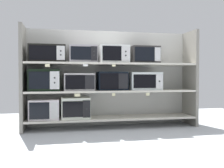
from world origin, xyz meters
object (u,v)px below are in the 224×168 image
Objects in this scene: microwave_0 at (44,109)px; microwave_5 at (144,81)px; microwave_4 at (112,81)px; microwave_2 at (45,80)px; microwave_7 at (83,54)px; microwave_3 at (79,82)px; microwave_6 at (47,54)px; microwave_1 at (76,108)px; microwave_8 at (114,54)px; microwave_9 at (144,55)px.

microwave_5 reaches higher than microwave_0.
microwave_2 is at bearing 179.99° from microwave_4.
microwave_0 is 1.05× the size of microwave_7.
microwave_7 reaches higher than microwave_3.
microwave_6 is at bearing -179.98° from microwave_7.
microwave_1 is at bearing 179.97° from microwave_4.
microwave_0 is 1.05m from microwave_7.
microwave_4 is 0.56m from microwave_5.
microwave_7 reaches higher than microwave_1.
microwave_5 is at bearing 0.01° from microwave_6.
microwave_4 reaches higher than microwave_1.
microwave_5 is at bearing 0.00° from microwave_7.
microwave_4 is 1.11× the size of microwave_7.
microwave_7 reaches higher than microwave_5.
microwave_3 reaches higher than microwave_0.
microwave_1 is 0.97× the size of microwave_8.
microwave_8 is (1.10, 0.00, 0.87)m from microwave_0.
microwave_5 is at bearing 0.01° from microwave_3.
microwave_8 reaches higher than microwave_5.
microwave_1 is 0.42m from microwave_3.
microwave_1 is 0.94× the size of microwave_3.
microwave_0 is 0.95× the size of microwave_3.
microwave_2 is at bearing 179.70° from microwave_6.
microwave_4 is at bearing 180.00° from microwave_9.
microwave_0 is at bearing -180.00° from microwave_8.
microwave_4 reaches higher than microwave_0.
microwave_4 is (0.59, -0.00, 0.43)m from microwave_1.
microwave_6 is 1.05m from microwave_8.
microwave_2 is 0.98× the size of microwave_3.
microwave_1 is 1.05× the size of microwave_7.
microwave_6 is 1.29× the size of microwave_7.
microwave_2 is 1.09× the size of microwave_7.
microwave_0 is 0.96× the size of microwave_2.
microwave_1 is 1.42m from microwave_9.
microwave_1 is at bearing 0.04° from microwave_6.
microwave_2 is (0.01, 0.00, 0.46)m from microwave_0.
microwave_7 reaches higher than microwave_6.
microwave_2 is 1.66m from microwave_9.
microwave_2 is at bearing -180.00° from microwave_5.
microwave_6 reaches higher than microwave_4.
microwave_6 reaches higher than microwave_2.
microwave_3 is 1.17m from microwave_9.
microwave_6 is at bearing -180.00° from microwave_9.
microwave_0 is 0.99× the size of microwave_9.
microwave_6 is 1.20× the size of microwave_8.
microwave_8 is at bearing -0.00° from microwave_4.
microwave_9 is (1.57, 0.00, 0.00)m from microwave_6.
microwave_6 is at bearing -180.00° from microwave_8.
microwave_8 is (0.62, -0.00, 0.86)m from microwave_1.
microwave_1 reaches higher than microwave_0.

